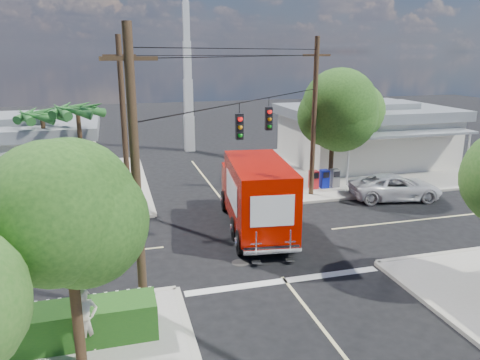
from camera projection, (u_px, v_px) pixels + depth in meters
name	position (u px, v px, depth m)	size (l,w,h in m)	color
ground	(252.00, 238.00, 21.29)	(120.00, 120.00, 0.00)	black
sidewalk_ne	(351.00, 167.00, 34.17)	(14.12, 14.12, 0.14)	#9F9A90
sidewalk_nw	(30.00, 189.00, 28.60)	(14.12, 14.12, 0.14)	#9F9A90
road_markings	(262.00, 250.00, 19.92)	(32.00, 32.00, 0.01)	beige
building_ne	(365.00, 133.00, 35.00)	(11.80, 10.20, 4.50)	silver
building_nw	(11.00, 150.00, 29.21)	(10.80, 10.20, 4.30)	beige
radio_tower	(188.00, 84.00, 38.51)	(0.80, 0.80, 17.00)	silver
tree_sw_front	(67.00, 216.00, 11.34)	(3.88, 3.78, 6.03)	#422D1C
tree_ne_front	(334.00, 110.00, 28.15)	(4.21, 4.14, 6.66)	#422D1C
tree_ne_back	(354.00, 114.00, 31.02)	(3.77, 3.66, 5.82)	#422D1C
palm_nw_front	(78.00, 112.00, 25.00)	(3.01, 3.08, 5.59)	#422D1C
palm_nw_back	(42.00, 117.00, 25.98)	(3.01, 3.08, 5.19)	#422D1C
utility_poles	(209.00, 132.00, 21.13)	(12.00, 10.68, 9.00)	#473321
picket_fence	(55.00, 313.00, 13.90)	(5.94, 0.06, 1.00)	silver
hedge_sw	(45.00, 328.00, 13.11)	(6.20, 1.20, 1.10)	#1C4A17
vending_boxes	(324.00, 179.00, 28.53)	(1.90, 0.50, 1.10)	red
delivery_truck	(256.00, 194.00, 21.83)	(3.38, 8.15, 3.43)	black
parked_car	(395.00, 187.00, 26.72)	(2.37, 5.14, 1.43)	silver
pedestrian	(86.00, 320.00, 12.79)	(0.69, 0.45, 1.88)	beige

